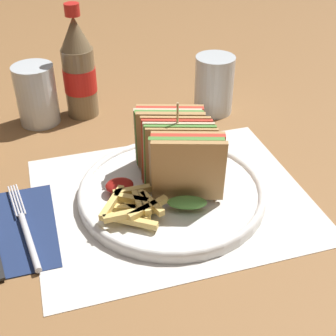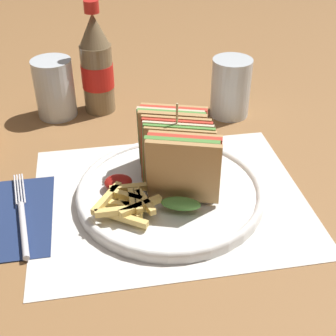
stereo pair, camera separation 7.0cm
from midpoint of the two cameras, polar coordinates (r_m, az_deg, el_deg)
name	(u,v)px [view 1 (the left image)]	position (r m, az deg, el deg)	size (l,w,h in m)	color
ground_plane	(185,207)	(0.69, -0.87, -4.88)	(4.00, 4.00, 0.00)	olive
placemat	(171,198)	(0.71, -2.44, -3.79)	(0.41, 0.33, 0.00)	silver
plate_main	(172,191)	(0.71, -2.39, -2.97)	(0.28, 0.28, 0.02)	white
club_sandwich	(178,154)	(0.68, -1.70, 1.62)	(0.11, 0.17, 0.13)	tan
fries_pile	(134,206)	(0.65, -7.30, -4.69)	(0.10, 0.09, 0.02)	#E5C166
ketchup_blob	(119,185)	(0.70, -8.83, -2.22)	(0.04, 0.04, 0.01)	maroon
napkin	(8,230)	(0.70, -21.75, -7.19)	(0.13, 0.18, 0.00)	navy
fork	(26,232)	(0.68, -19.78, -7.46)	(0.04, 0.19, 0.01)	silver
coke_bottle_near	(79,70)	(0.92, -13.02, 11.51)	(0.06, 0.06, 0.22)	#7A6647
glass_near	(214,88)	(0.93, 3.43, 9.64)	(0.08, 0.08, 0.11)	silver
glass_far	(37,98)	(0.93, -17.79, 8.04)	(0.08, 0.08, 0.11)	silver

